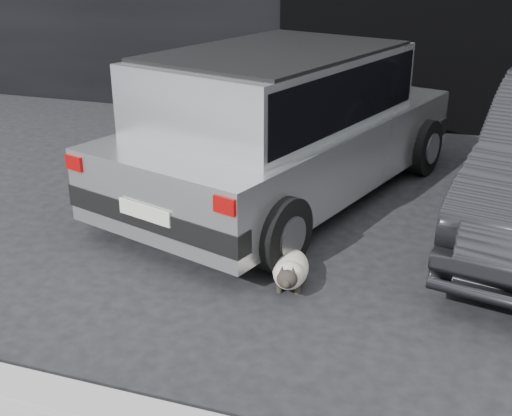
% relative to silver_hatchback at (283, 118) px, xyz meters
% --- Properties ---
extents(ground, '(80.00, 80.00, 0.00)m').
position_rel_silver_hatchback_xyz_m(ground, '(0.07, -0.95, -0.82)').
color(ground, black).
rests_on(ground, ground).
extents(garage_opening, '(4.00, 0.10, 2.60)m').
position_rel_silver_hatchback_xyz_m(garage_opening, '(1.07, 3.04, 0.48)').
color(garage_opening, black).
rests_on(garage_opening, ground).
extents(silver_hatchback, '(2.94, 4.44, 1.51)m').
position_rel_silver_hatchback_xyz_m(silver_hatchback, '(0.00, 0.00, 0.00)').
color(silver_hatchback, '#B2B6B7').
rests_on(silver_hatchback, ground).
extents(cat_siamese, '(0.36, 0.80, 0.28)m').
position_rel_silver_hatchback_xyz_m(cat_siamese, '(0.60, -1.78, -0.70)').
color(cat_siamese, beige).
rests_on(cat_siamese, ground).
extents(cat_white, '(0.75, 0.25, 0.35)m').
position_rel_silver_hatchback_xyz_m(cat_white, '(-0.37, -1.44, -0.65)').
color(cat_white, silver).
rests_on(cat_white, ground).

